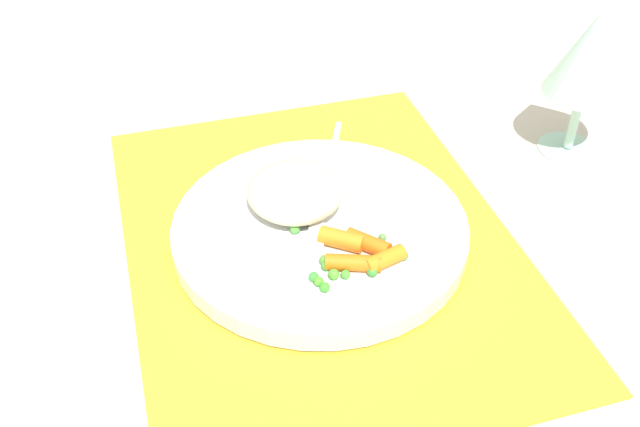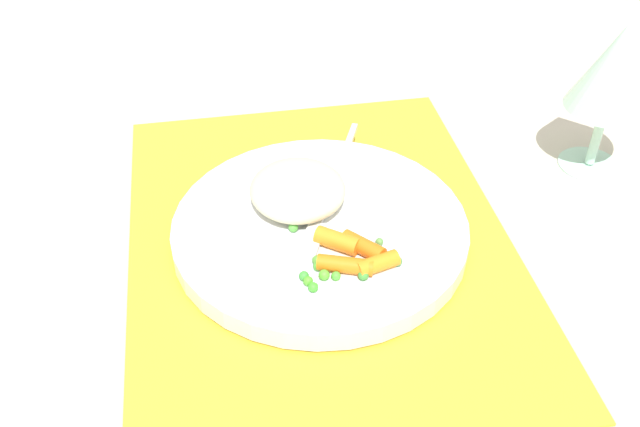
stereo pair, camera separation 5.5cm
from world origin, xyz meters
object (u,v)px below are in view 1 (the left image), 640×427
Objects in this scene: rice_mound at (295,191)px; wine_glass at (591,56)px; plate at (320,230)px; fork at (324,198)px; carrot_portion at (360,250)px.

wine_glass is (-0.04, 0.32, 0.07)m from rice_mound.
fork is at bearing 156.38° from plate.
rice_mound reaches higher than fork.
carrot_portion is 0.32m from wine_glass.
carrot_portion is at bearing 19.84° from plate.
fork is 0.30m from wine_glass.
plate is at bearing -160.16° from carrot_portion.
plate is 0.06m from carrot_portion.
rice_mound is at bearing -157.02° from carrot_portion.
wine_glass reaches higher than rice_mound.
plate is 1.35× the size of fork.
rice_mound is 1.30× the size of carrot_portion.
carrot_portion is 0.35× the size of fork.
carrot_portion is 0.44× the size of wine_glass.
carrot_portion is 0.08m from fork.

